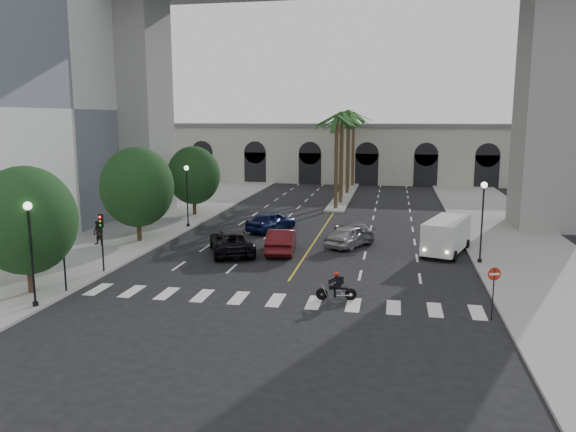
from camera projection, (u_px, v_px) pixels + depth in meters
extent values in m
plane|color=black|center=(282.00, 292.00, 30.47)|extent=(140.00, 140.00, 0.00)
cube|color=gray|center=(144.00, 228.00, 47.73)|extent=(8.00, 100.00, 0.15)
cube|color=gray|center=(516.00, 242.00, 42.21)|extent=(8.00, 100.00, 0.15)
cube|color=gray|center=(344.00, 196.00, 67.22)|extent=(2.00, 24.00, 0.20)
cube|color=beige|center=(355.00, 154.00, 83.00)|extent=(70.00, 10.00, 8.00)
cube|color=slate|center=(356.00, 125.00, 82.27)|extent=(71.00, 10.50, 0.50)
cube|color=gray|center=(552.00, 105.00, 46.56)|extent=(5.00, 6.00, 20.80)
cube|color=gray|center=(137.00, 106.00, 53.37)|extent=(5.00, 6.00, 20.80)
cylinder|color=#47331E|center=(336.00, 164.00, 56.74)|extent=(0.40, 0.40, 9.50)
cylinder|color=#47331E|center=(341.00, 159.00, 60.57)|extent=(0.40, 0.40, 9.80)
cylinder|color=#47331E|center=(342.00, 159.00, 64.54)|extent=(0.40, 0.40, 9.30)
cylinder|color=#47331E|center=(348.00, 153.00, 68.28)|extent=(0.40, 0.40, 10.10)
cylinder|color=#47331E|center=(348.00, 153.00, 72.24)|extent=(0.40, 0.40, 9.60)
cylinder|color=#47331E|center=(353.00, 150.00, 76.03)|extent=(0.40, 0.40, 9.90)
cylinder|color=#382616|center=(31.00, 273.00, 29.76)|extent=(0.36, 0.36, 2.34)
ellipsoid|color=black|center=(26.00, 220.00, 29.27)|extent=(5.20, 5.20, 5.72)
cylinder|color=#382616|center=(139.00, 226.00, 42.33)|extent=(0.36, 0.36, 2.45)
ellipsoid|color=black|center=(137.00, 187.00, 41.81)|extent=(5.44, 5.44, 5.98)
cylinder|color=#382616|center=(195.00, 204.00, 53.96)|extent=(0.36, 0.36, 2.27)
ellipsoid|color=black|center=(194.00, 175.00, 53.48)|extent=(5.04, 5.04, 5.54)
cylinder|color=black|center=(36.00, 305.00, 27.70)|extent=(0.28, 0.28, 0.36)
cylinder|color=black|center=(32.00, 258.00, 27.28)|extent=(0.11, 0.11, 5.00)
sphere|color=white|center=(28.00, 206.00, 26.84)|extent=(0.40, 0.40, 0.40)
cylinder|color=black|center=(188.00, 226.00, 48.02)|extent=(0.28, 0.28, 0.36)
cylinder|color=black|center=(187.00, 198.00, 47.60)|extent=(0.11, 0.11, 5.00)
sphere|color=white|center=(186.00, 168.00, 47.16)|extent=(0.40, 0.40, 0.40)
cylinder|color=black|center=(480.00, 262.00, 36.08)|extent=(0.28, 0.28, 0.36)
cylinder|color=black|center=(482.00, 225.00, 35.66)|extent=(0.11, 0.11, 5.00)
sphere|color=white|center=(484.00, 185.00, 35.22)|extent=(0.40, 0.40, 0.40)
cylinder|color=black|center=(64.00, 262.00, 29.83)|extent=(0.10, 0.10, 3.50)
cube|color=black|center=(62.00, 234.00, 29.57)|extent=(0.25, 0.18, 0.80)
cylinder|color=black|center=(102.00, 245.00, 33.70)|extent=(0.10, 0.10, 3.50)
cube|color=black|center=(101.00, 221.00, 33.44)|extent=(0.25, 0.18, 0.80)
cylinder|color=black|center=(322.00, 294.00, 29.04)|extent=(0.63, 0.19, 0.62)
cylinder|color=black|center=(351.00, 294.00, 28.98)|extent=(0.63, 0.19, 0.62)
cube|color=silver|center=(337.00, 293.00, 29.00)|extent=(0.45, 0.35, 0.27)
cube|color=black|center=(334.00, 287.00, 28.95)|extent=(0.60, 0.31, 0.21)
cube|color=black|center=(343.00, 288.00, 28.94)|extent=(0.50, 0.31, 0.12)
cylinder|color=black|center=(326.00, 283.00, 28.93)|extent=(0.11, 0.57, 0.03)
cube|color=black|center=(339.00, 281.00, 28.88)|extent=(0.32, 0.43, 0.54)
cube|color=black|center=(342.00, 280.00, 28.87)|extent=(0.19, 0.33, 0.39)
sphere|color=#B3210B|center=(336.00, 274.00, 28.83)|extent=(0.27, 0.27, 0.27)
imported|color=#A5A4A9|center=(350.00, 236.00, 41.06)|extent=(3.63, 5.06, 1.60)
imported|color=#4B0F12|center=(281.00, 241.00, 39.14)|extent=(2.36, 5.34, 1.70)
imported|color=black|center=(232.00, 242.00, 38.94)|extent=(4.80, 6.57, 1.66)
imported|color=slate|center=(354.00, 231.00, 43.21)|extent=(3.81, 5.30, 1.42)
imported|color=#0E1844|center=(271.00, 221.00, 46.51)|extent=(3.89, 5.42, 1.71)
cube|color=silver|center=(446.00, 234.00, 38.75)|extent=(3.78, 6.08, 2.11)
cube|color=black|center=(437.00, 238.00, 36.38)|extent=(1.94, 0.86, 0.90)
cylinder|color=black|center=(424.00, 253.00, 37.67)|extent=(0.51, 0.79, 0.74)
cylinder|color=black|center=(454.00, 256.00, 36.72)|extent=(0.51, 0.79, 0.74)
cylinder|color=black|center=(439.00, 241.00, 41.13)|extent=(0.51, 0.79, 0.74)
cylinder|color=black|center=(467.00, 244.00, 40.18)|extent=(0.51, 0.79, 0.74)
imported|color=black|center=(43.00, 252.00, 35.12)|extent=(0.74, 0.68, 1.70)
imported|color=black|center=(98.00, 233.00, 40.87)|extent=(0.98, 0.84, 1.78)
cylinder|color=black|center=(493.00, 294.00, 25.98)|extent=(0.06, 0.06, 2.48)
cylinder|color=#B11D0C|center=(494.00, 274.00, 25.81)|extent=(0.61, 0.20, 0.62)
cube|color=silver|center=(494.00, 274.00, 25.81)|extent=(0.46, 0.15, 0.10)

